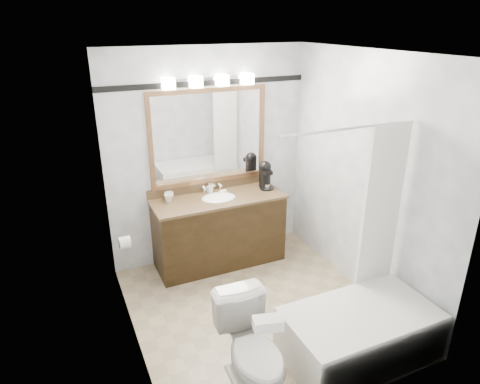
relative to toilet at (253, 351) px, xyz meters
name	(u,v)px	position (x,y,z in m)	size (l,w,h in m)	color
room	(259,197)	(0.48, 0.90, 0.86)	(2.42, 2.62, 2.52)	tan
vanity	(219,229)	(0.48, 1.92, 0.05)	(1.53, 0.58, 0.97)	black
mirror	(209,137)	(0.48, 2.18, 1.11)	(1.40, 0.04, 1.10)	#8C623F
vanity_light_bar	(209,81)	(0.48, 2.13, 1.74)	(1.02, 0.14, 0.12)	silver
accent_stripe	(207,83)	(0.48, 2.19, 1.71)	(2.40, 0.01, 0.06)	black
bathtub	(360,326)	(1.04, 0.00, -0.11)	(1.30, 0.75, 1.96)	white
tp_roll	(125,242)	(-0.66, 1.56, 0.31)	(0.12, 0.12, 0.11)	white
toilet	(253,351)	(0.00, 0.00, 0.00)	(0.43, 0.76, 0.78)	white
tissue_box	(268,323)	(0.00, -0.22, 0.43)	(0.20, 0.11, 0.08)	white
coffee_maker	(265,174)	(1.11, 1.98, 0.63)	(0.17, 0.22, 0.33)	black
cup_left	(169,196)	(-0.04, 2.11, 0.50)	(0.10, 0.10, 0.08)	white
cup_right	(168,198)	(-0.07, 2.03, 0.51)	(0.10, 0.10, 0.09)	white
soap_bottle_a	(210,188)	(0.44, 2.10, 0.52)	(0.05, 0.05, 0.12)	white
soap_bar	(223,191)	(0.59, 2.03, 0.47)	(0.08, 0.05, 0.03)	beige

